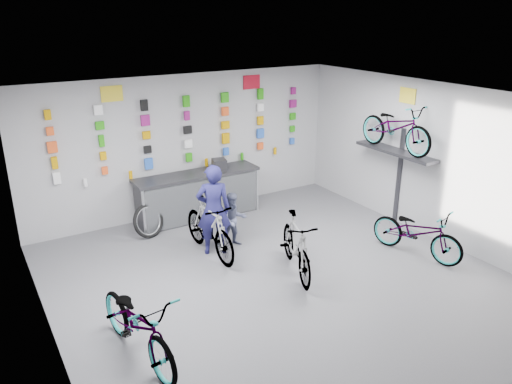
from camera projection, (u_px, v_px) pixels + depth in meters
floor at (294, 291)px, 7.96m from camera, size 8.00×8.00×0.00m
ceiling at (299, 104)px, 6.92m from camera, size 8.00×8.00×0.00m
wall_back at (187, 145)px, 10.65m from camera, size 7.00×0.00×7.00m
wall_left at (49, 262)px, 5.74m from camera, size 0.00×8.00×8.00m
wall_right at (452, 168)px, 9.14m from camera, size 0.00×8.00×8.00m
counter at (198, 196)px, 10.63m from camera, size 2.70×0.66×1.00m
merch_wall at (187, 131)px, 10.48m from camera, size 5.57×0.08×1.57m
wall_bracket at (396, 155)px, 10.04m from camera, size 0.39×1.90×2.00m
sign_left at (112, 94)px, 9.48m from camera, size 0.42×0.02×0.30m
sign_right at (252, 82)px, 10.99m from camera, size 0.42×0.02×0.30m
sign_side at (408, 96)px, 9.70m from camera, size 0.02×0.40×0.30m
bike_left at (138, 324)px, 6.30m from camera, size 0.92×1.98×1.00m
bike_center at (296, 245)px, 8.35m from camera, size 1.05×1.77×1.03m
bike_right at (417, 232)px, 8.99m from camera, size 1.03×1.84×0.91m
bike_service at (209, 228)px, 8.98m from camera, size 0.55×1.78×1.06m
bike_wall at (396, 127)px, 9.79m from camera, size 0.63×1.80×0.95m
clerk at (214, 210)px, 8.95m from camera, size 0.72×0.60×1.69m
customer at (234, 220)px, 9.33m from camera, size 0.56×0.47×1.06m
spare_wheel at (148, 221)px, 9.78m from camera, size 0.74×0.47×0.68m
register at (219, 164)px, 10.68m from camera, size 0.34×0.36×0.22m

